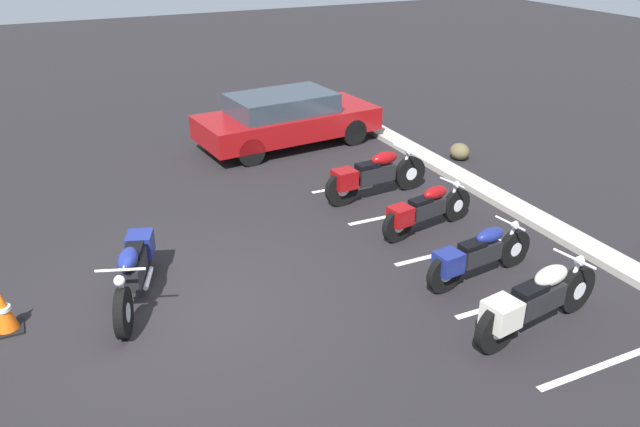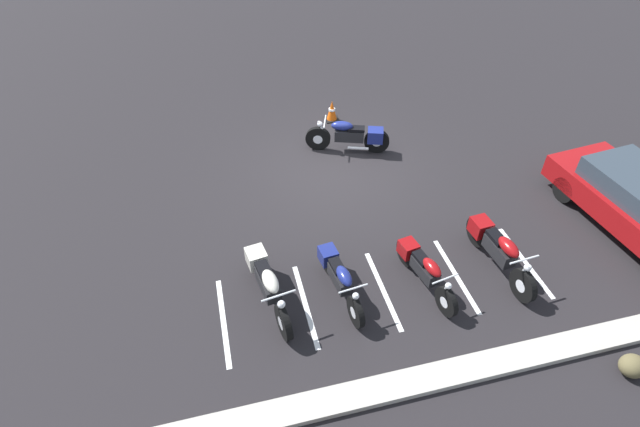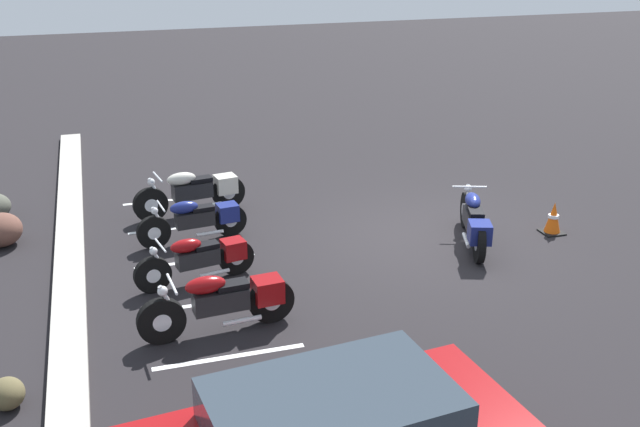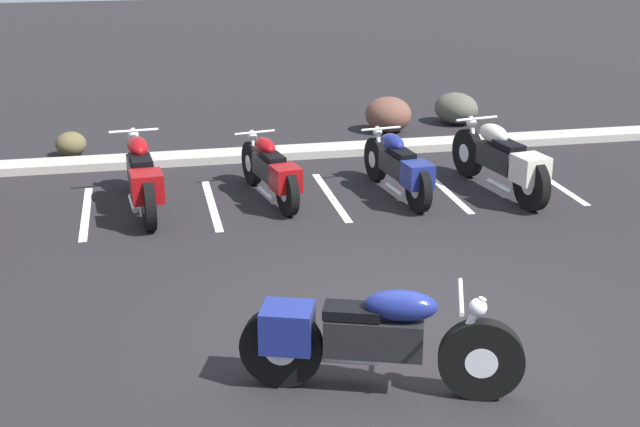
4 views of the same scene
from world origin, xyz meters
name	(u,v)px [view 4 (image 4 of 4)]	position (x,y,z in m)	size (l,w,h in m)	color
ground	(414,341)	(0.00, 0.00, 0.00)	(60.00, 60.00, 0.00)	black
motorcycle_navy_featured	(366,337)	(-0.65, -0.72, 0.48)	(2.20, 1.00, 0.90)	black
parked_bike_0	(141,176)	(-2.33, 4.13, 0.48)	(0.65, 2.31, 0.91)	black
parked_bike_1	(271,170)	(-0.65, 4.22, 0.43)	(0.70, 2.02, 0.80)	black
parked_bike_2	(399,166)	(1.04, 4.02, 0.43)	(0.63, 2.06, 0.81)	black
parked_bike_3	(503,160)	(2.44, 3.86, 0.48)	(0.76, 2.30, 0.91)	black
concrete_curb	(292,152)	(0.00, 6.32, 0.06)	(18.00, 0.50, 0.12)	#A8A399
landscape_rock_0	(456,108)	(3.23, 7.81, 0.28)	(0.83, 0.68, 0.56)	#4E4F44
landscape_rock_1	(71,144)	(-3.37, 7.02, 0.19)	(0.43, 0.47, 0.39)	brown
landscape_rock_2	(388,115)	(1.89, 7.49, 0.30)	(0.79, 0.74, 0.61)	brown
stall_line_0	(86,213)	(-3.06, 4.22, 0.00)	(0.10, 2.10, 0.00)	white
stall_line_1	(212,204)	(-1.45, 4.22, 0.00)	(0.10, 2.10, 0.00)	white
stall_line_2	(331,197)	(0.16, 4.22, 0.00)	(0.10, 2.10, 0.00)	white
stall_line_3	(444,189)	(1.77, 4.22, 0.00)	(0.10, 2.10, 0.00)	white
stall_line_4	(552,182)	(3.37, 4.22, 0.00)	(0.10, 2.10, 0.00)	white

